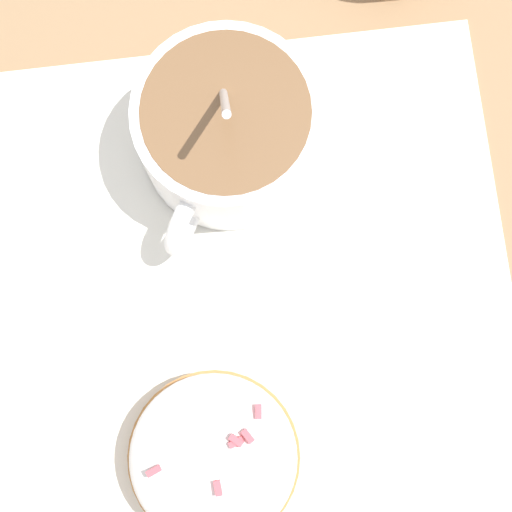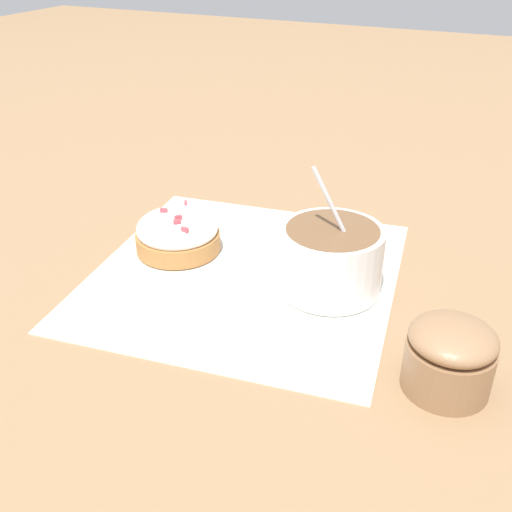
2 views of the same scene
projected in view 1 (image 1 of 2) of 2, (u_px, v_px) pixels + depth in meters
ground_plane at (240, 298)px, 0.46m from camera, size 3.00×3.00×0.00m
paper_napkin at (240, 298)px, 0.46m from camera, size 0.32×0.32×0.00m
coffee_cup at (227, 131)px, 0.44m from camera, size 0.11×0.09×0.12m
frosted_pastry at (214, 457)px, 0.42m from camera, size 0.09×0.09×0.05m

